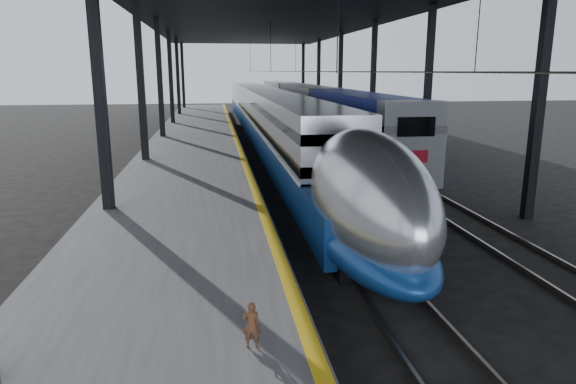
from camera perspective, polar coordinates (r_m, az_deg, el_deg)
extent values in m
plane|color=black|center=(13.82, 1.69, -10.26)|extent=(160.00, 160.00, 0.00)
cube|color=#4C4C4F|center=(32.88, -10.45, 4.28)|extent=(6.00, 80.00, 1.00)
cube|color=yellow|center=(32.82, -5.58, 5.31)|extent=(0.30, 80.00, 0.01)
cube|color=slate|center=(33.11, -2.11, 3.82)|extent=(0.08, 80.00, 0.16)
cube|color=slate|center=(33.29, 0.36, 3.88)|extent=(0.08, 80.00, 0.16)
cube|color=slate|center=(34.01, 6.32, 3.99)|extent=(0.08, 80.00, 0.16)
cube|color=slate|center=(34.39, 8.64, 4.03)|extent=(0.08, 80.00, 0.16)
cube|color=black|center=(17.86, -20.10, 9.22)|extent=(0.35, 0.35, 9.00)
cube|color=black|center=(21.12, 26.12, 9.18)|extent=(0.35, 0.35, 9.00)
cube|color=black|center=(27.72, -15.98, 10.67)|extent=(0.35, 0.35, 9.00)
cube|color=black|center=(29.93, 15.27, 10.87)|extent=(0.35, 0.35, 9.00)
cube|color=black|center=(37.66, -14.02, 11.34)|extent=(0.35, 0.35, 9.00)
cube|color=black|center=(39.31, 9.41, 11.62)|extent=(0.35, 0.35, 9.00)
cube|color=black|center=(47.62, -12.87, 11.73)|extent=(0.35, 0.35, 9.00)
cube|color=black|center=(48.93, 5.82, 12.02)|extent=(0.35, 0.35, 9.00)
cube|color=black|center=(57.59, -12.12, 11.98)|extent=(0.35, 0.35, 9.00)
cube|color=black|center=(58.69, 3.41, 12.26)|extent=(0.35, 0.35, 9.00)
cube|color=black|center=(67.58, -11.59, 12.15)|extent=(0.35, 0.35, 9.00)
cube|color=black|center=(68.51, 1.69, 12.42)|extent=(0.35, 0.35, 9.00)
cube|color=black|center=(32.95, -1.11, 19.78)|extent=(18.00, 75.00, 0.45)
cylinder|color=slate|center=(32.75, -0.91, 13.24)|extent=(0.03, 74.00, 0.03)
cylinder|color=slate|center=(33.76, 7.77, 13.13)|extent=(0.03, 74.00, 0.03)
cube|color=silver|center=(45.41, -2.97, 9.05)|extent=(2.76, 57.00, 3.80)
cube|color=navy|center=(44.02, -2.76, 7.37)|extent=(2.83, 62.00, 1.47)
cube|color=silver|center=(45.44, -2.96, 8.52)|extent=(2.85, 57.00, 0.10)
cube|color=black|center=(45.34, -2.99, 10.43)|extent=(2.80, 57.00, 0.40)
cube|color=black|center=(45.41, -2.97, 9.05)|extent=(2.80, 57.00, 0.40)
ellipsoid|color=silver|center=(14.65, 8.72, -0.60)|extent=(2.76, 8.40, 3.80)
ellipsoid|color=navy|center=(14.94, 8.57, -4.67)|extent=(2.83, 8.40, 1.62)
ellipsoid|color=black|center=(12.08, 12.40, -0.02)|extent=(1.43, 2.20, 0.86)
cube|color=black|center=(15.19, 8.47, -7.37)|extent=(2.09, 2.60, 0.40)
cube|color=black|center=(36.23, -1.51, 4.83)|extent=(2.09, 2.60, 0.40)
cube|color=navy|center=(32.98, 8.06, 7.25)|extent=(2.98, 18.00, 4.05)
cube|color=gray|center=(25.08, 13.42, 5.16)|extent=(3.04, 1.20, 4.10)
cube|color=black|center=(24.40, 14.07, 7.05)|extent=(1.81, 0.06, 0.91)
cube|color=#A10C1E|center=(24.58, 13.89, 3.84)|extent=(1.28, 0.06, 0.59)
cube|color=gray|center=(51.43, 2.09, 9.49)|extent=(2.98, 18.00, 4.05)
cube|color=gray|center=(70.17, -0.74, 10.51)|extent=(2.98, 18.00, 4.05)
cube|color=black|center=(27.62, 11.39, 1.87)|extent=(2.34, 2.40, 0.36)
cube|color=black|center=(48.66, 2.71, 6.96)|extent=(2.34, 2.40, 0.36)
imported|color=#4F2E1A|center=(8.82, -4.10, -14.51)|extent=(0.31, 0.22, 0.82)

